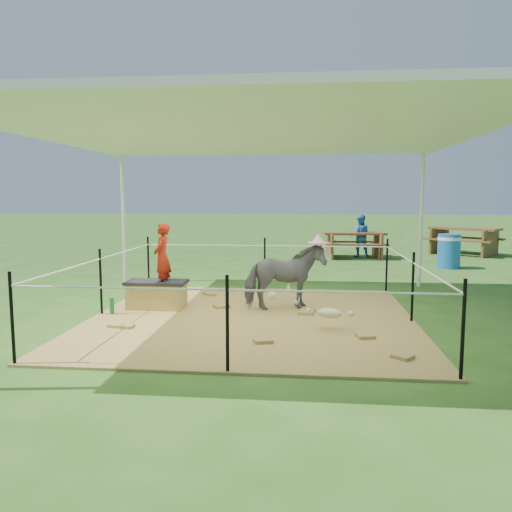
# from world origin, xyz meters

# --- Properties ---
(ground) EXTENTS (90.00, 90.00, 0.00)m
(ground) POSITION_xyz_m (0.00, 0.00, 0.00)
(ground) COLOR #2D5919
(ground) RESTS_ON ground
(hay_patch) EXTENTS (4.60, 4.60, 0.03)m
(hay_patch) POSITION_xyz_m (0.00, 0.00, 0.01)
(hay_patch) COLOR brown
(hay_patch) RESTS_ON ground
(canopy_tent) EXTENTS (6.30, 6.30, 2.90)m
(canopy_tent) POSITION_xyz_m (0.00, 0.00, 2.69)
(canopy_tent) COLOR silver
(canopy_tent) RESTS_ON ground
(rope_fence) EXTENTS (4.54, 4.54, 1.00)m
(rope_fence) POSITION_xyz_m (0.00, -0.00, 0.64)
(rope_fence) COLOR black
(rope_fence) RESTS_ON ground
(straw_bale) EXTENTS (0.87, 0.44, 0.39)m
(straw_bale) POSITION_xyz_m (-1.54, 0.45, 0.22)
(straw_bale) COLOR olive
(straw_bale) RESTS_ON hay_patch
(dark_cloth) EXTENTS (0.93, 0.49, 0.05)m
(dark_cloth) POSITION_xyz_m (-1.54, 0.45, 0.44)
(dark_cloth) COLOR black
(dark_cloth) RESTS_ON straw_bale
(woman) EXTENTS (0.25, 0.38, 1.04)m
(woman) POSITION_xyz_m (-1.44, 0.45, 0.94)
(woman) COLOR #A3200F
(woman) RESTS_ON straw_bale
(green_bottle) EXTENTS (0.07, 0.07, 0.24)m
(green_bottle) POSITION_xyz_m (-2.09, -0.00, 0.15)
(green_bottle) COLOR #176B2E
(green_bottle) RESTS_ON hay_patch
(pony) EXTENTS (1.32, 0.94, 1.02)m
(pony) POSITION_xyz_m (0.44, 0.55, 0.54)
(pony) COLOR #505056
(pony) RESTS_ON hay_patch
(pink_hat) EXTENTS (0.32, 0.32, 0.15)m
(pink_hat) POSITION_xyz_m (0.44, 0.55, 1.12)
(pink_hat) COLOR pink
(pink_hat) RESTS_ON pony
(foal) EXTENTS (1.00, 0.75, 0.50)m
(foal) POSITION_xyz_m (1.08, -0.57, 0.28)
(foal) COLOR tan
(foal) RESTS_ON hay_patch
(trash_barrel) EXTENTS (0.70, 0.70, 0.85)m
(trash_barrel) POSITION_xyz_m (4.30, 5.68, 0.42)
(trash_barrel) COLOR #165CAA
(trash_barrel) RESTS_ON ground
(picnic_table_near) EXTENTS (1.87, 1.41, 0.74)m
(picnic_table_near) POSITION_xyz_m (2.16, 7.64, 0.37)
(picnic_table_near) COLOR brown
(picnic_table_near) RESTS_ON ground
(picnic_table_far) EXTENTS (2.45, 2.34, 0.83)m
(picnic_table_far) POSITION_xyz_m (5.61, 8.84, 0.41)
(picnic_table_far) COLOR #52361C
(picnic_table_far) RESTS_ON ground
(distant_person) EXTENTS (0.63, 0.50, 1.25)m
(distant_person) POSITION_xyz_m (2.34, 7.80, 0.63)
(distant_person) COLOR #367ECB
(distant_person) RESTS_ON ground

